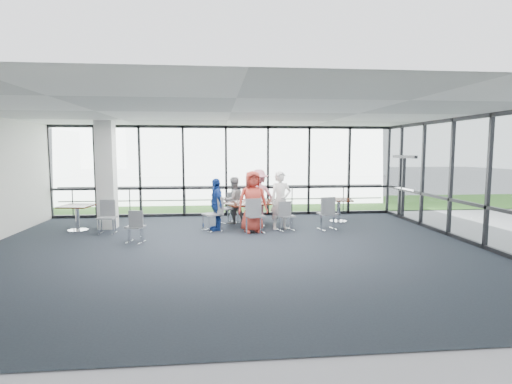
{
  "coord_description": "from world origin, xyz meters",
  "views": [
    {
      "loc": [
        -0.35,
        -9.22,
        2.34
      ],
      "look_at": [
        0.82,
        2.52,
        1.1
      ],
      "focal_mm": 28.0,
      "sensor_mm": 36.0,
      "label": 1
    }
  ],
  "objects": [
    {
      "name": "chair_main_fr",
      "position": [
        0.83,
        3.83,
        0.44
      ],
      "size": [
        0.58,
        0.58,
        0.87
      ],
      "primitive_type": null,
      "rotation": [
        0.0,
        0.0,
        3.68
      ],
      "color": "gray",
      "rests_on": "ground"
    },
    {
      "name": "plate_fr",
      "position": [
        1.14,
        3.3,
        0.76
      ],
      "size": [
        0.27,
        0.27,
        0.01
      ],
      "primitive_type": "cylinder",
      "color": "white",
      "rests_on": "main_table"
    },
    {
      "name": "side_table_left",
      "position": [
        -4.38,
        2.69,
        0.63
      ],
      "size": [
        0.97,
        0.97,
        0.75
      ],
      "rotation": [
        0.0,
        0.0,
        -0.15
      ],
      "color": "#351B10",
      "rests_on": "ground"
    },
    {
      "name": "curtain_wall_back",
      "position": [
        0.0,
        5.0,
        1.6
      ],
      "size": [
        12.0,
        0.1,
        3.2
      ],
      "primitive_type": "cube",
      "color": "white",
      "rests_on": "ground"
    },
    {
      "name": "curtain_wall_right",
      "position": [
        6.0,
        0.0,
        1.6
      ],
      "size": [
        0.1,
        10.0,
        3.2
      ],
      "primitive_type": "cube",
      "color": "white",
      "rests_on": "ground"
    },
    {
      "name": "tumbler_c",
      "position": [
        0.73,
        3.05,
        0.82
      ],
      "size": [
        0.07,
        0.07,
        0.15
      ],
      "primitive_type": "cylinder",
      "color": "white",
      "rests_on": "main_table"
    },
    {
      "name": "condiment_caddy",
      "position": [
        0.84,
        2.83,
        0.77
      ],
      "size": [
        0.1,
        0.07,
        0.04
      ],
      "primitive_type": "cube",
      "color": "black",
      "rests_on": "main_table"
    },
    {
      "name": "guard_rail",
      "position": [
        0.0,
        5.6,
        0.5
      ],
      "size": [
        12.0,
        0.06,
        0.06
      ],
      "primitive_type": "cylinder",
      "rotation": [
        0.0,
        1.57,
        0.0
      ],
      "color": "#2D2D33",
      "rests_on": "ground"
    },
    {
      "name": "diner_near_right",
      "position": [
        1.54,
        2.33,
        0.86
      ],
      "size": [
        0.69,
        0.55,
        1.72
      ],
      "primitive_type": "imported",
      "rotation": [
        0.0,
        0.0,
        0.15
      ],
      "color": "white",
      "rests_on": "ground"
    },
    {
      "name": "ceiling",
      "position": [
        0.0,
        0.0,
        3.2
      ],
      "size": [
        12.0,
        10.0,
        0.04
      ],
      "primitive_type": "cube",
      "color": "white",
      "rests_on": "ground"
    },
    {
      "name": "plate_nl",
      "position": [
        0.45,
        2.28,
        0.76
      ],
      "size": [
        0.24,
        0.24,
        0.01
      ],
      "primitive_type": "cylinder",
      "color": "white",
      "rests_on": "main_table"
    },
    {
      "name": "floor",
      "position": [
        0.0,
        0.0,
        -0.01
      ],
      "size": [
        12.0,
        10.0,
        0.02
      ],
      "primitive_type": "cube",
      "color": "#1F232C",
      "rests_on": "ground"
    },
    {
      "name": "diner_near_left",
      "position": [
        0.67,
        2.0,
        0.88
      ],
      "size": [
        0.92,
        0.66,
        1.76
      ],
      "primitive_type": "imported",
      "rotation": [
        0.0,
        0.0,
        0.12
      ],
      "color": "#BF392C",
      "rests_on": "ground"
    },
    {
      "name": "diner_end",
      "position": [
        -0.36,
        2.38,
        0.76
      ],
      "size": [
        0.73,
        1.0,
        1.53
      ],
      "primitive_type": "imported",
      "rotation": [
        0.0,
        0.0,
        -1.27
      ],
      "color": "navy",
      "rests_on": "ground"
    },
    {
      "name": "ketchup_bottle",
      "position": [
        0.84,
        2.88,
        0.84
      ],
      "size": [
        0.06,
        0.06,
        0.18
      ],
      "primitive_type": "cylinder",
      "color": "#B81900",
      "rests_on": "main_table"
    },
    {
      "name": "apron",
      "position": [
        0.0,
        10.0,
        -0.02
      ],
      "size": [
        80.0,
        70.0,
        0.02
      ],
      "primitive_type": "cube",
      "color": "gray",
      "rests_on": "ground"
    },
    {
      "name": "wall_front",
      "position": [
        0.0,
        -5.0,
        1.6
      ],
      "size": [
        12.0,
        0.1,
        3.2
      ],
      "primitive_type": "cube",
      "color": "silver",
      "rests_on": "ground"
    },
    {
      "name": "chair_spare_lb",
      "position": [
        -3.4,
        2.14,
        0.46
      ],
      "size": [
        0.49,
        0.49,
        0.92
      ],
      "primitive_type": null,
      "rotation": [
        0.0,
        0.0,
        3.04
      ],
      "color": "gray",
      "rests_on": "ground"
    },
    {
      "name": "side_table_right",
      "position": [
        3.63,
        3.38,
        0.63
      ],
      "size": [
        0.93,
        0.93,
        0.75
      ],
      "rotation": [
        0.0,
        0.0,
        -0.14
      ],
      "color": "#351B10",
      "rests_on": "ground"
    },
    {
      "name": "menu_b",
      "position": [
        1.71,
        2.83,
        0.75
      ],
      "size": [
        0.37,
        0.3,
        0.0
      ],
      "primitive_type": "cube",
      "rotation": [
        0.0,
        0.0,
        -0.26
      ],
      "color": "beige",
      "rests_on": "main_table"
    },
    {
      "name": "menu_a",
      "position": [
        0.9,
        2.39,
        0.75
      ],
      "size": [
        0.38,
        0.36,
        0.0
      ],
      "primitive_type": "cube",
      "rotation": [
        0.0,
        0.0,
        0.66
      ],
      "color": "beige",
      "rests_on": "main_table"
    },
    {
      "name": "diner_far_left",
      "position": [
        0.18,
        3.4,
        0.75
      ],
      "size": [
        0.85,
        0.74,
        1.49
      ],
      "primitive_type": "imported",
      "rotation": [
        0.0,
        0.0,
        3.65
      ],
      "color": "gray",
      "rests_on": "ground"
    },
    {
      "name": "tumbler_a",
      "position": [
        0.7,
        2.5,
        0.82
      ],
      "size": [
        0.07,
        0.07,
        0.13
      ],
      "primitive_type": "cylinder",
      "color": "white",
      "rests_on": "main_table"
    },
    {
      "name": "diner_far_right",
      "position": [
        1.03,
        3.75,
        0.86
      ],
      "size": [
        1.19,
        0.77,
        1.71
      ],
      "primitive_type": "imported",
      "rotation": [
        0.0,
        0.0,
        3.33
      ],
      "color": "#D77C8C",
      "rests_on": "ground"
    },
    {
      "name": "hangar_aux",
      "position": [
        -18.0,
        28.0,
        2.0
      ],
      "size": [
        10.0,
        6.0,
        4.0
      ],
      "primitive_type": "cube",
      "color": "silver",
      "rests_on": "ground"
    },
    {
      "name": "menu_c",
      "position": [
        0.86,
        3.19,
        0.75
      ],
      "size": [
        0.32,
        0.34,
        0.0
      ],
      "primitive_type": "cube",
      "rotation": [
        0.0,
        0.0,
        0.89
      ],
      "color": "beige",
      "rests_on": "main_table"
    },
    {
      "name": "exit_door",
      "position": [
        6.0,
        3.75,
        1.05
      ],
      "size": [
        0.12,
        1.6,
        2.1
      ],
      "primitive_type": "cube",
      "color": "black",
      "rests_on": "ground"
    },
    {
      "name": "chair_main_fl",
      "position": [
        0.05,
        3.43,
        0.48
      ],
      "size": [
        0.66,
        0.66,
        0.97
      ],
      "primitive_type": null,
      "rotation": [
        0.0,
        0.0,
        3.77
      ],
      "color": "gray",
      "rests_on": "ground"
    },
    {
      "name": "chair_spare_r",
      "position": [
        2.89,
        2.08,
        0.48
      ],
      "size": [
        0.57,
        0.57,
        0.97
      ],
      "primitive_type": null,
      "rotation": [
        0.0,
        0.0,
        0.24
      ],
      "color": "gray",
      "rests_on": "ground"
    },
    {
      "name": "grass_strip",
      "position": [
        0.0,
        8.0,
        0.01
      ],
      "size": [
        80.0,
        5.0,
        0.01
      ],
      "primitive_type": "cube",
      "color": "#2C581A",
      "rests_on": "ground"
    },
    {
      "name": "structural_column",
      "position": [
        -3.6,
        3.0,
        1.6
      ],
      "size": [
        0.5,
        0.5,
        3.2
      ],
      "primitive_type": "cube",
      "color": "silver",
      "rests_on": "ground"
    },
    {
      "name": "chair_spare_la",
      "position": [
        -2.4,
        0.96,
        0.41
      ],
      "size": [
        0.51,
        0.51,
        0.83
      ],
      "primitive_type": null,
      "rotation": [
        0.0,
        0.0,
        -0.31
      ],
      "color": "gray",
      "rests_on": "ground"
    },
    {
      "name": "main_table",
      "position": [
        0.82,
        2.82,
        0.62
      ],
      "size": [
        2.07,
        1.61,
        0.75
      ],
      "rotation": [
        0.0,
        0.0,
        0.38
      ],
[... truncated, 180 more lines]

